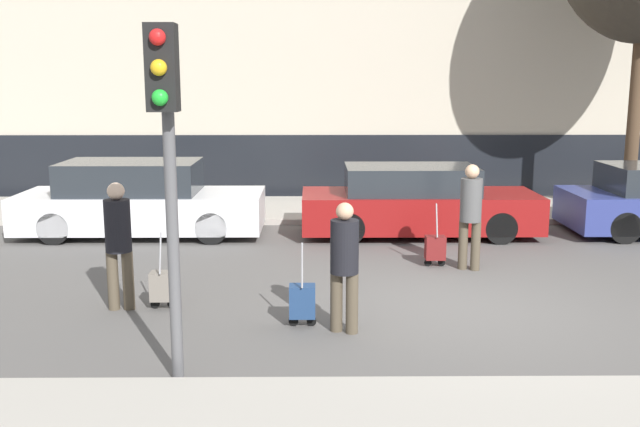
% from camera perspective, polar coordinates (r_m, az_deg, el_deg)
% --- Properties ---
extents(ground_plane, '(80.00, 80.00, 0.00)m').
position_cam_1_polar(ground_plane, '(9.82, 11.34, -7.41)').
color(ground_plane, '#565451').
extents(sidewalk_far, '(28.00, 3.00, 0.12)m').
position_cam_1_polar(sidewalk_far, '(16.51, 6.43, 0.34)').
color(sidewalk_far, '#A39E93').
rests_on(sidewalk_far, ground_plane).
extents(parked_car_0, '(4.69, 1.78, 1.45)m').
position_cam_1_polar(parked_car_0, '(14.32, -14.27, 0.98)').
color(parked_car_0, silver).
rests_on(parked_car_0, ground_plane).
extents(parked_car_1, '(4.55, 1.70, 1.37)m').
position_cam_1_polar(parked_car_1, '(13.99, 7.76, 0.85)').
color(parked_car_1, maroon).
rests_on(parked_car_1, ground_plane).
extents(pedestrian_left, '(0.35, 0.34, 1.71)m').
position_cam_1_polar(pedestrian_left, '(9.69, -15.83, -1.92)').
color(pedestrian_left, '#4C4233').
rests_on(pedestrian_left, ground_plane).
extents(trolley_left, '(0.34, 0.29, 1.04)m').
position_cam_1_polar(trolley_left, '(9.74, -12.46, -5.69)').
color(trolley_left, slate).
rests_on(trolley_left, ground_plane).
extents(pedestrian_center, '(0.34, 0.34, 1.59)m').
position_cam_1_polar(pedestrian_center, '(8.50, 1.97, -3.74)').
color(pedestrian_center, '#4C4233').
rests_on(pedestrian_center, ground_plane).
extents(trolley_center, '(0.34, 0.29, 1.06)m').
position_cam_1_polar(trolley_center, '(8.86, -1.42, -7.04)').
color(trolley_center, navy).
rests_on(trolley_center, ground_plane).
extents(pedestrian_right, '(0.34, 0.34, 1.70)m').
position_cam_1_polar(pedestrian_right, '(11.54, 11.96, 0.24)').
color(pedestrian_right, '#4C4233').
rests_on(pedestrian_right, ground_plane).
extents(trolley_right, '(0.34, 0.29, 1.04)m').
position_cam_1_polar(trolley_right, '(11.77, 9.20, -2.72)').
color(trolley_right, maroon).
rests_on(trolley_right, ground_plane).
extents(traffic_light, '(0.28, 0.47, 3.52)m').
position_cam_1_polar(traffic_light, '(6.92, -12.20, 6.32)').
color(traffic_light, '#515154').
rests_on(traffic_light, ground_plane).
extents(parked_bicycle, '(1.77, 0.06, 0.96)m').
position_cam_1_polar(parked_bicycle, '(16.40, 6.48, 1.80)').
color(parked_bicycle, black).
rests_on(parked_bicycle, sidewalk_far).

